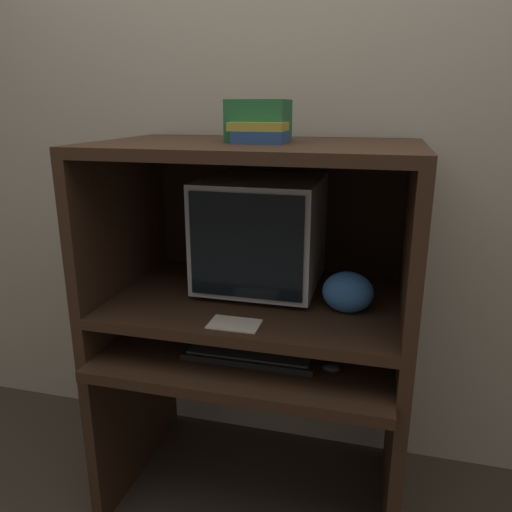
% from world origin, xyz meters
% --- Properties ---
extents(wall_back, '(6.00, 0.06, 2.60)m').
position_xyz_m(wall_back, '(0.00, 0.72, 1.30)').
color(wall_back, '#B2A893').
rests_on(wall_back, ground_plane).
extents(desk_base, '(1.05, 0.72, 0.66)m').
position_xyz_m(desk_base, '(0.00, 0.28, 0.42)').
color(desk_base, '#382316').
rests_on(desk_base, ground_plane).
extents(desk_monitor_shelf, '(1.05, 0.66, 0.15)m').
position_xyz_m(desk_monitor_shelf, '(0.00, 0.33, 0.78)').
color(desk_monitor_shelf, '#382316').
rests_on(desk_monitor_shelf, desk_base).
extents(hutch_upper, '(1.05, 0.66, 0.53)m').
position_xyz_m(hutch_upper, '(0.00, 0.37, 1.17)').
color(hutch_upper, '#382316').
rests_on(hutch_upper, desk_monitor_shelf).
extents(crt_monitor, '(0.41, 0.42, 0.40)m').
position_xyz_m(crt_monitor, '(-0.01, 0.43, 1.02)').
color(crt_monitor, '#B2B2B7').
rests_on(crt_monitor, desk_monitor_shelf).
extents(keyboard, '(0.44, 0.13, 0.03)m').
position_xyz_m(keyboard, '(0.02, 0.16, 0.67)').
color(keyboard, black).
rests_on(keyboard, desk_base).
extents(mouse, '(0.06, 0.04, 0.03)m').
position_xyz_m(mouse, '(0.29, 0.15, 0.67)').
color(mouse, '#28282B').
rests_on(mouse, desk_base).
extents(snack_bag, '(0.16, 0.12, 0.13)m').
position_xyz_m(snack_bag, '(0.32, 0.28, 0.88)').
color(snack_bag, '#336BB7').
rests_on(snack_bag, desk_monitor_shelf).
extents(book_stack, '(0.17, 0.13, 0.06)m').
position_xyz_m(book_stack, '(0.02, 0.30, 1.37)').
color(book_stack, navy).
rests_on(book_stack, hutch_upper).
extents(paper_card, '(0.16, 0.10, 0.00)m').
position_xyz_m(paper_card, '(-0.01, 0.09, 0.81)').
color(paper_card, beige).
rests_on(paper_card, desk_monitor_shelf).
extents(storage_box, '(0.19, 0.16, 0.13)m').
position_xyz_m(storage_box, '(-0.00, 0.36, 1.41)').
color(storage_box, '#236638').
rests_on(storage_box, hutch_upper).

